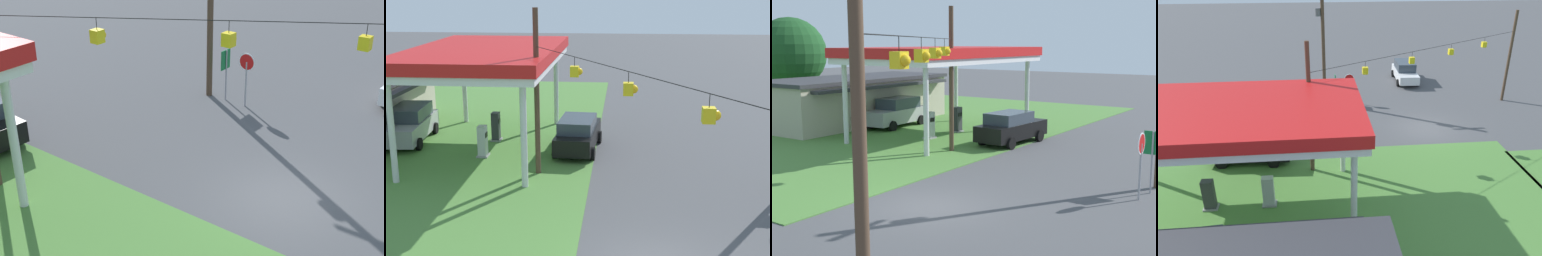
% 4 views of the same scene
% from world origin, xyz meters
% --- Properties ---
extents(ground_plane, '(160.00, 160.00, 0.00)m').
position_xyz_m(ground_plane, '(0.00, 0.00, 0.00)').
color(ground_plane, '#4C4C4F').
extents(grass_verge_station_corner, '(36.00, 28.00, 0.04)m').
position_xyz_m(grass_verge_station_corner, '(13.80, 16.55, 0.02)').
color(grass_verge_station_corner, '#4C7F38').
rests_on(grass_verge_station_corner, ground).
extents(gas_station_canopy, '(12.11, 7.16, 5.40)m').
position_xyz_m(gas_station_canopy, '(11.80, 8.18, 4.90)').
color(gas_station_canopy, silver).
rests_on(gas_station_canopy, ground).
extents(gas_station_store, '(14.16, 6.27, 3.27)m').
position_xyz_m(gas_station_store, '(12.57, 16.53, 1.65)').
color(gas_station_store, '#B2A893').
rests_on(gas_station_store, ground).
extents(fuel_pump_near, '(0.71, 0.56, 1.63)m').
position_xyz_m(fuel_pump_near, '(10.37, 8.18, 0.77)').
color(fuel_pump_near, gray).
rests_on(fuel_pump_near, ground).
extents(fuel_pump_far, '(0.71, 0.56, 1.63)m').
position_xyz_m(fuel_pump_far, '(13.23, 8.18, 0.77)').
color(fuel_pump_far, gray).
rests_on(fuel_pump_far, ground).
extents(car_at_pumps_front, '(4.99, 2.33, 1.83)m').
position_xyz_m(car_at_pumps_front, '(11.84, 3.48, 0.95)').
color(car_at_pumps_front, black).
rests_on(car_at_pumps_front, ground).
extents(car_at_pumps_rear, '(5.25, 2.40, 1.98)m').
position_xyz_m(car_at_pumps_rear, '(12.76, 12.89, 1.01)').
color(car_at_pumps_rear, '#9E9EA3').
rests_on(car_at_pumps_rear, ground).
extents(stop_sign_roadside, '(0.80, 0.08, 2.50)m').
position_xyz_m(stop_sign_roadside, '(4.98, -5.79, 1.81)').
color(stop_sign_roadside, '#99999E').
rests_on(stop_sign_roadside, ground).
extents(route_sign, '(0.10, 0.70, 2.40)m').
position_xyz_m(route_sign, '(6.14, -5.89, 1.71)').
color(route_sign, gray).
rests_on(route_sign, ground).
extents(signal_span_gantry, '(16.63, 10.24, 7.52)m').
position_xyz_m(signal_span_gantry, '(0.00, -0.01, 4.13)').
color(signal_span_gantry, '#4C3828').
rests_on(signal_span_gantry, ground).
extents(tree_behind_station, '(5.70, 5.70, 7.65)m').
position_xyz_m(tree_behind_station, '(13.08, 24.27, 4.79)').
color(tree_behind_station, '#4C3828').
rests_on(tree_behind_station, ground).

